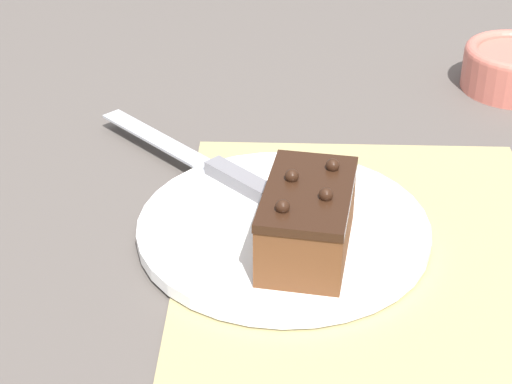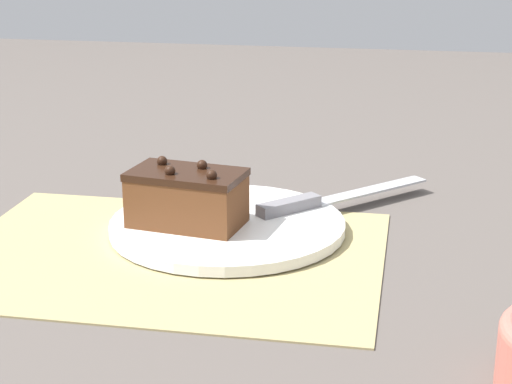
{
  "view_description": "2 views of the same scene",
  "coord_description": "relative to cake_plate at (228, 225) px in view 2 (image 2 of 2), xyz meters",
  "views": [
    {
      "loc": [
        -0.6,
        0.08,
        0.45
      ],
      "look_at": [
        0.08,
        0.1,
        0.03
      ],
      "focal_mm": 60.0,
      "sensor_mm": 36.0,
      "label": 1
    },
    {
      "loc": [
        0.25,
        -0.82,
        0.35
      ],
      "look_at": [
        0.09,
        0.05,
        0.06
      ],
      "focal_mm": 60.0,
      "sensor_mm": 36.0,
      "label": 2
    }
  ],
  "objects": [
    {
      "name": "chocolate_cake",
      "position": [
        -0.04,
        -0.02,
        0.04
      ],
      "size": [
        0.13,
        0.09,
        0.07
      ],
      "rotation": [
        0.0,
        0.0,
        -0.15
      ],
      "color": "brown",
      "rests_on": "cake_plate"
    },
    {
      "name": "cake_plate",
      "position": [
        0.0,
        0.0,
        0.0
      ],
      "size": [
        0.27,
        0.27,
        0.01
      ],
      "color": "white",
      "rests_on": "placemat_woven"
    },
    {
      "name": "placemat_woven",
      "position": [
        -0.05,
        -0.08,
        -0.01
      ],
      "size": [
        0.46,
        0.34,
        0.0
      ],
      "primitive_type": "cube",
      "color": "tan",
      "rests_on": "ground_plane"
    },
    {
      "name": "serving_knife",
      "position": [
        0.09,
        0.07,
        0.01
      ],
      "size": [
        0.2,
        0.2,
        0.01
      ],
      "rotation": [
        0.0,
        0.0,
        5.51
      ],
      "color": "slate",
      "rests_on": "cake_plate"
    },
    {
      "name": "ground_plane",
      "position": [
        -0.05,
        -0.08,
        -0.01
      ],
      "size": [
        3.0,
        3.0,
        0.0
      ],
      "primitive_type": "plane",
      "color": "#544C47"
    }
  ]
}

